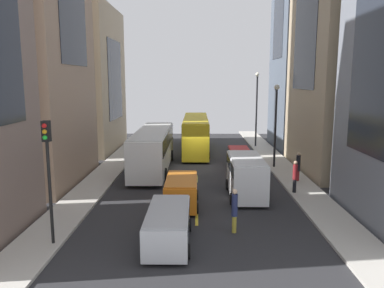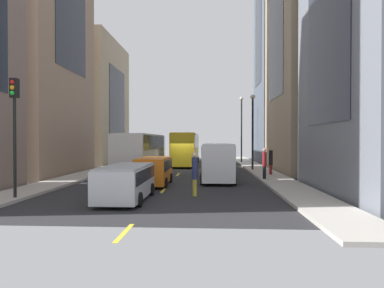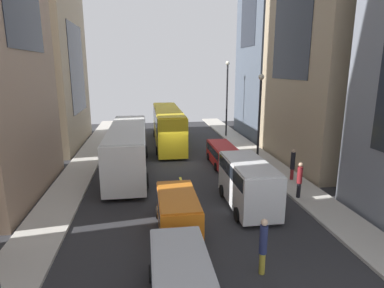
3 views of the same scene
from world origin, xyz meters
The scene contains 23 objects.
ground_plane centered at (0.00, 0.00, 0.00)m, with size 40.74×40.74×0.00m, color #28282B.
sidewalk_west centered at (-7.21, 0.00, 0.07)m, with size 2.31×44.00×0.15m, color #B2ADA3.
sidewalk_east centered at (7.21, 0.00, 0.07)m, with size 2.31×44.00×0.15m, color #B2ADA3.
lane_stripe_0 centered at (0.00, -21.00, 0.01)m, with size 0.16×2.00×0.01m, color yellow.
lane_stripe_1 centered at (0.00, -12.60, 0.01)m, with size 0.16×2.00×0.01m, color yellow.
lane_stripe_2 centered at (0.00, -4.20, 0.01)m, with size 0.16×2.00×0.01m, color yellow.
lane_stripe_3 centered at (0.00, 4.20, 0.01)m, with size 0.16×2.00×0.01m, color yellow.
lane_stripe_4 centered at (0.00, 12.60, 0.01)m, with size 0.16×2.00×0.01m, color yellow.
lane_stripe_5 centered at (0.00, 21.00, 0.01)m, with size 0.16×2.00×0.01m, color yellow.
building_west_2 centered at (-13.40, 8.09, 7.40)m, with size 9.76×11.47×14.80m.
building_east_1 centered at (12.55, -0.95, 14.77)m, with size 8.04×11.10×29.54m.
city_bus_white centered at (-3.60, -1.32, 2.01)m, with size 2.81×11.72×3.35m.
streetcar_yellow centered at (-0.10, 6.91, 2.12)m, with size 2.70×12.44×3.59m.
delivery_van_white centered at (3.13, -8.62, 1.51)m, with size 2.25×5.17×2.58m.
car_orange_0 centered at (-0.90, -10.54, 1.01)m, with size 2.00×4.08×1.72m.
car_red_1 centered at (3.65, -0.71, 0.95)m, with size 1.88×4.63×1.62m.
car_silver_2 centered at (-1.30, -15.75, 0.96)m, with size 2.06×4.68×1.63m.
pedestrian_waiting_curb centered at (6.37, -8.12, 1.30)m, with size 0.30×0.30×2.10m.
pedestrian_crossing_mid centered at (7.36, -5.14, 1.26)m, with size 0.30×0.30×2.08m.
pedestrian_crossing_near centered at (1.84, -14.43, 1.21)m, with size 0.29×0.29×2.20m.
traffic_light_near_corner centered at (-6.46, -16.09, 4.01)m, with size 0.32×0.44×5.52m.
streetlamp_near centered at (6.56, 9.62, 5.00)m, with size 0.44×0.44×8.06m.
streetlamp_far centered at (6.56, -0.61, 4.38)m, with size 0.44×0.44×6.88m.
Camera 2 is at (2.56, -30.61, 2.80)m, focal length 30.27 mm.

